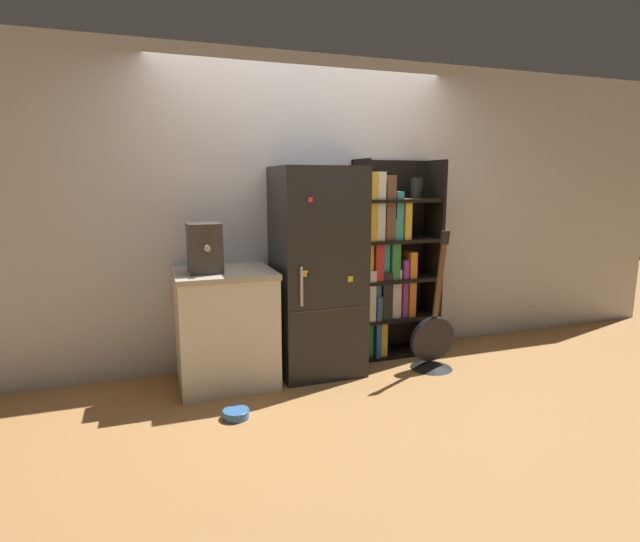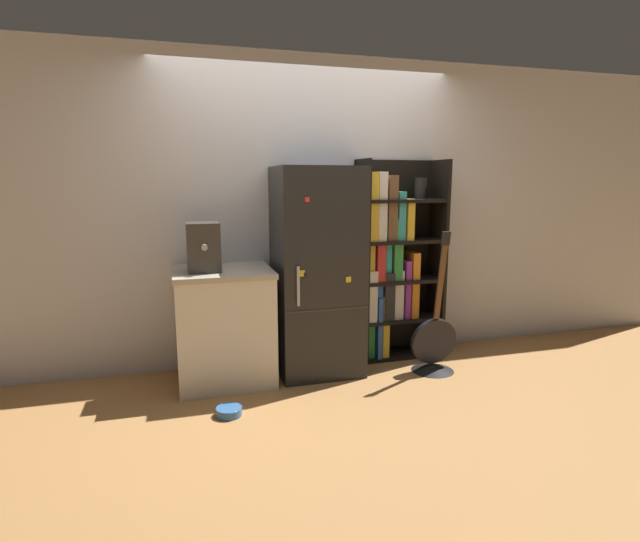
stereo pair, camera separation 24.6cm
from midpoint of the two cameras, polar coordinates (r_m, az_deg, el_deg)
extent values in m
plane|color=#A87542|center=(4.17, -1.40, -11.83)|extent=(16.00, 16.00, 0.00)
cube|color=silver|center=(4.32, -3.44, 6.71)|extent=(8.00, 0.05, 2.60)
cube|color=black|center=(4.06, -2.07, -0.05)|extent=(0.67, 0.62, 1.68)
cube|color=#333333|center=(3.83, -0.66, -4.45)|extent=(0.66, 0.01, 0.01)
cube|color=#B2B2B7|center=(3.70, -4.04, -1.80)|extent=(0.02, 0.02, 0.30)
cube|color=yellow|center=(3.83, 1.66, -0.94)|extent=(0.04, 0.01, 0.04)
cube|color=black|center=(3.71, -3.36, -0.46)|extent=(0.03, 0.01, 0.03)
cube|color=yellow|center=(3.70, -3.62, -0.31)|extent=(0.05, 0.01, 0.05)
cube|color=red|center=(3.65, -3.07, 8.16)|extent=(0.04, 0.01, 0.04)
cube|color=black|center=(4.33, 2.92, 1.04)|extent=(0.03, 0.34, 1.75)
cube|color=black|center=(4.65, 11.22, 1.50)|extent=(0.03, 0.34, 1.75)
cube|color=black|center=(4.62, 6.36, 1.57)|extent=(0.76, 0.03, 1.75)
cube|color=black|center=(4.69, 6.98, -9.14)|extent=(0.70, 0.31, 0.03)
cube|color=black|center=(4.59, 7.07, -5.19)|extent=(0.70, 0.31, 0.03)
cube|color=black|center=(4.51, 7.17, -0.91)|extent=(0.70, 0.31, 0.03)
cube|color=black|center=(4.46, 7.27, 3.51)|extent=(0.70, 0.31, 0.03)
cube|color=black|center=(4.43, 7.37, 8.00)|extent=(0.70, 0.31, 0.03)
cube|color=#338C3F|center=(4.51, 3.55, -6.91)|extent=(0.07, 0.23, 0.42)
cube|color=#2D59B2|center=(4.50, 4.43, -6.08)|extent=(0.04, 0.29, 0.54)
cube|color=gold|center=(4.53, 5.16, -5.96)|extent=(0.06, 0.26, 0.55)
cube|color=silver|center=(4.41, 3.64, -2.59)|extent=(0.07, 0.29, 0.45)
cube|color=#2D59B2|center=(4.43, 4.48, -1.82)|extent=(0.05, 0.26, 0.55)
cube|color=#262628|center=(4.46, 5.48, -2.61)|extent=(0.09, 0.26, 0.42)
cube|color=silver|center=(4.52, 6.57, -2.39)|extent=(0.08, 0.25, 0.44)
cube|color=purple|center=(4.54, 7.53, -1.83)|extent=(0.05, 0.25, 0.52)
cube|color=orange|center=(4.57, 8.31, -1.33)|extent=(0.07, 0.27, 0.59)
cube|color=gold|center=(4.33, 3.62, 2.80)|extent=(0.06, 0.22, 0.58)
cube|color=red|center=(4.37, 4.52, 2.32)|extent=(0.07, 0.28, 0.50)
cube|color=teal|center=(4.41, 5.43, 2.69)|extent=(0.05, 0.24, 0.55)
cube|color=#338C3F|center=(4.44, 6.42, 2.61)|extent=(0.08, 0.27, 0.53)
cube|color=gold|center=(4.30, 3.72, 7.38)|extent=(0.07, 0.28, 0.58)
cube|color=silver|center=(4.33, 4.67, 7.40)|extent=(0.07, 0.27, 0.58)
cube|color=brown|center=(4.37, 5.86, 7.22)|extent=(0.08, 0.24, 0.55)
cube|color=teal|center=(4.41, 6.84, 6.34)|extent=(0.06, 0.25, 0.41)
cube|color=gold|center=(4.46, 7.65, 5.97)|extent=(0.06, 0.29, 0.35)
cylinder|color=black|center=(4.51, 9.41, 9.32)|extent=(0.10, 0.10, 0.18)
cube|color=silver|center=(3.99, -12.49, -6.57)|extent=(0.73, 0.65, 0.86)
cube|color=#B2A893|center=(3.89, -12.75, -0.23)|extent=(0.75, 0.67, 0.04)
cube|color=#38332D|center=(3.80, -14.87, 2.55)|extent=(0.24, 0.24, 0.37)
cylinder|color=#A5A39E|center=(3.65, -14.69, 2.54)|extent=(0.04, 0.06, 0.04)
cone|color=black|center=(4.38, 11.00, -10.47)|extent=(0.35, 0.35, 0.06)
cylinder|color=black|center=(4.31, 11.10, -7.64)|extent=(0.39, 0.10, 0.40)
cube|color=brown|center=(4.12, 11.84, -1.18)|extent=(0.04, 0.11, 0.62)
cube|color=black|center=(4.02, 12.40, 3.74)|extent=(0.07, 0.04, 0.11)
cylinder|color=#3366A5|center=(3.54, -11.62, -15.73)|extent=(0.17, 0.17, 0.06)
torus|color=#3366A5|center=(3.53, -11.63, -15.39)|extent=(0.18, 0.18, 0.01)
camera|label=1|loc=(0.12, -91.73, -0.31)|focal=28.00mm
camera|label=2|loc=(0.12, 88.27, 0.31)|focal=28.00mm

